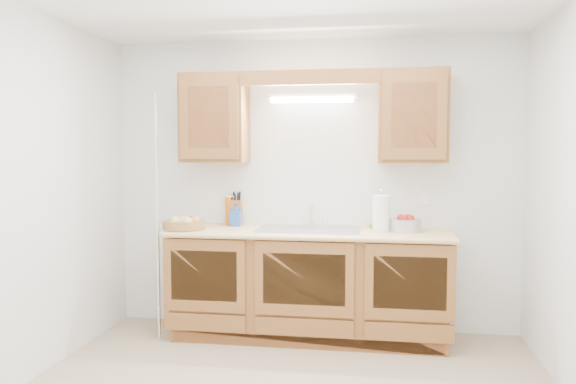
% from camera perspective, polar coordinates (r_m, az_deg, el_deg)
% --- Properties ---
extents(room, '(3.52, 3.50, 2.50)m').
position_cam_1_polar(room, '(3.40, -0.22, -0.81)').
color(room, tan).
rests_on(room, ground).
extents(base_cabinets, '(2.20, 0.60, 0.86)m').
position_cam_1_polar(base_cabinets, '(4.71, 2.11, -9.41)').
color(base_cabinets, brown).
rests_on(base_cabinets, ground).
extents(countertop, '(2.30, 0.63, 0.04)m').
position_cam_1_polar(countertop, '(4.61, 2.10, -4.14)').
color(countertop, '#E1BC76').
rests_on(countertop, base_cabinets).
extents(upper_cabinet_left, '(0.55, 0.33, 0.75)m').
position_cam_1_polar(upper_cabinet_left, '(4.89, -7.45, 7.41)').
color(upper_cabinet_left, brown).
rests_on(upper_cabinet_left, room).
extents(upper_cabinet_right, '(0.55, 0.33, 0.75)m').
position_cam_1_polar(upper_cabinet_right, '(4.70, 12.54, 7.47)').
color(upper_cabinet_right, brown).
rests_on(upper_cabinet_right, room).
extents(valance, '(2.20, 0.05, 0.12)m').
position_cam_1_polar(valance, '(4.61, 2.15, 11.57)').
color(valance, brown).
rests_on(valance, room).
extents(fluorescent_fixture, '(0.76, 0.08, 0.08)m').
position_cam_1_polar(fluorescent_fixture, '(4.82, 2.47, 9.54)').
color(fluorescent_fixture, white).
rests_on(fluorescent_fixture, room).
extents(sink, '(0.84, 0.46, 0.36)m').
position_cam_1_polar(sink, '(4.64, 2.14, -4.73)').
color(sink, '#9E9EA3').
rests_on(sink, countertop).
extents(wire_shelf_pole, '(0.03, 0.03, 2.00)m').
position_cam_1_polar(wire_shelf_pole, '(4.65, -13.12, -2.68)').
color(wire_shelf_pole, silver).
rests_on(wire_shelf_pole, ground).
extents(outlet_plate, '(0.08, 0.01, 0.12)m').
position_cam_1_polar(outlet_plate, '(4.87, 13.71, -0.61)').
color(outlet_plate, white).
rests_on(outlet_plate, room).
extents(fruit_basket, '(0.40, 0.40, 0.11)m').
position_cam_1_polar(fruit_basket, '(4.73, -10.54, -3.16)').
color(fruit_basket, '#9F6F40').
rests_on(fruit_basket, countertop).
extents(knife_block, '(0.11, 0.18, 0.30)m').
position_cam_1_polar(knife_block, '(4.95, -5.36, -2.08)').
color(knife_block, brown).
rests_on(knife_block, countertop).
extents(orange_canister, '(0.09, 0.09, 0.26)m').
position_cam_1_polar(orange_canister, '(4.98, -5.90, -1.82)').
color(orange_canister, orange).
rests_on(orange_canister, countertop).
extents(soap_bottle, '(0.09, 0.09, 0.20)m').
position_cam_1_polar(soap_bottle, '(4.87, -5.32, -2.28)').
color(soap_bottle, '#234EB1').
rests_on(soap_bottle, countertop).
extents(sponge, '(0.11, 0.07, 0.02)m').
position_cam_1_polar(sponge, '(4.83, 8.85, -3.46)').
color(sponge, '#CC333F').
rests_on(sponge, countertop).
extents(paper_towel, '(0.17, 0.17, 0.34)m').
position_cam_1_polar(paper_towel, '(4.59, 9.45, -2.16)').
color(paper_towel, silver).
rests_on(paper_towel, countertop).
extents(apple_bowl, '(0.33, 0.33, 0.14)m').
position_cam_1_polar(apple_bowl, '(4.65, 11.80, -3.17)').
color(apple_bowl, silver).
rests_on(apple_bowl, countertop).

